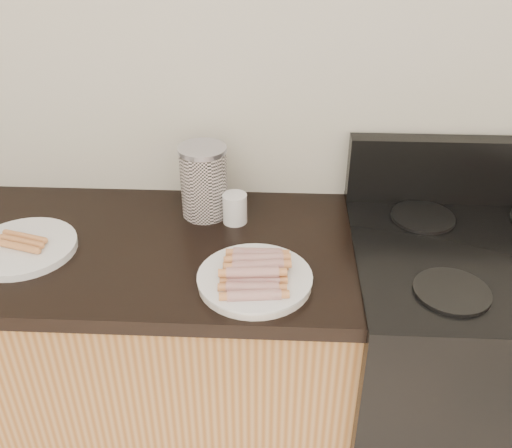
{
  "coord_description": "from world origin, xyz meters",
  "views": [
    {
      "loc": [
        0.2,
        0.43,
        1.75
      ],
      "look_at": [
        0.14,
        1.62,
        1.02
      ],
      "focal_mm": 40.0,
      "sensor_mm": 36.0,
      "label": 1
    }
  ],
  "objects_px": {
    "stove": "(468,378)",
    "side_plate": "(23,248)",
    "mug": "(235,208)",
    "canister": "(204,181)",
    "main_plate": "(255,280)"
  },
  "relations": [
    {
      "from": "canister",
      "to": "mug",
      "type": "distance_m",
      "value": 0.12
    },
    {
      "from": "side_plate",
      "to": "mug",
      "type": "relative_size",
      "value": 3.21
    },
    {
      "from": "stove",
      "to": "side_plate",
      "type": "bearing_deg",
      "value": -178.64
    },
    {
      "from": "canister",
      "to": "mug",
      "type": "bearing_deg",
      "value": -24.26
    },
    {
      "from": "main_plate",
      "to": "mug",
      "type": "height_order",
      "value": "mug"
    },
    {
      "from": "main_plate",
      "to": "stove",
      "type": "bearing_deg",
      "value": 12.58
    },
    {
      "from": "stove",
      "to": "canister",
      "type": "height_order",
      "value": "canister"
    },
    {
      "from": "mug",
      "to": "canister",
      "type": "bearing_deg",
      "value": 155.74
    },
    {
      "from": "main_plate",
      "to": "mug",
      "type": "bearing_deg",
      "value": 103.88
    },
    {
      "from": "main_plate",
      "to": "side_plate",
      "type": "bearing_deg",
      "value": 169.74
    },
    {
      "from": "stove",
      "to": "mug",
      "type": "bearing_deg",
      "value": 168.34
    },
    {
      "from": "main_plate",
      "to": "mug",
      "type": "relative_size",
      "value": 3.18
    },
    {
      "from": "canister",
      "to": "mug",
      "type": "relative_size",
      "value": 2.43
    },
    {
      "from": "main_plate",
      "to": "side_plate",
      "type": "distance_m",
      "value": 0.63
    },
    {
      "from": "main_plate",
      "to": "side_plate",
      "type": "relative_size",
      "value": 0.99
    }
  ]
}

